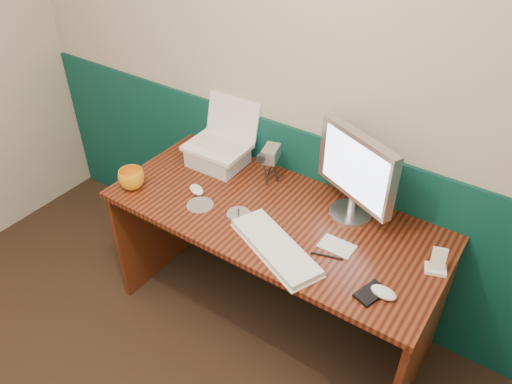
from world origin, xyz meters
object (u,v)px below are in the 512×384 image
Objects in this scene: keyboard at (275,248)px; camcorder at (271,166)px; monitor at (356,175)px; mug at (132,179)px; laptop at (216,127)px; desk at (272,270)px.

keyboard is 0.51m from camcorder.
monitor is 3.46× the size of mug.
mug is at bearing -119.90° from laptop.
keyboard is 0.83m from mug.
mug is 0.69m from camcorder.
laptop is 2.46× the size of mug.
keyboard is 3.71× the size of mug.
desk is at bearing -68.33° from camcorder.
desk is 0.54m from camcorder.
keyboard is at bearing -33.75° from laptop.
mug is (-0.83, -0.02, 0.04)m from keyboard.
desk is at bearing 147.75° from keyboard.
keyboard reaches higher than desk.
desk is at bearing -122.38° from monitor.
monitor is 0.47m from camcorder.
desk is 0.79m from laptop.
mug is at bearing -162.38° from desk.
laptop is 0.75m from keyboard.
mug reaches higher than keyboard.
mug is (-0.70, -0.22, 0.43)m from desk.
monitor is (0.30, 0.20, 0.60)m from desk.
keyboard is (0.61, -0.39, -0.21)m from laptop.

